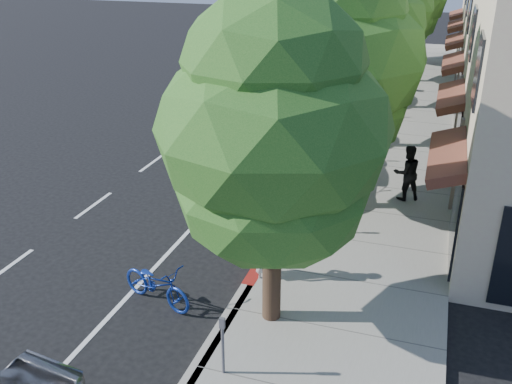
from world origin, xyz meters
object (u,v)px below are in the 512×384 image
at_px(bicycle, 157,284).
at_px(street_tree_3, 385,11).
at_px(street_tree_0, 274,135).
at_px(dark_suv_far, 366,51).
at_px(dark_sedan, 322,130).
at_px(silver_suv, 295,163).
at_px(street_tree_1, 335,64).
at_px(street_tree_2, 366,29).
at_px(cyclist, 264,251).
at_px(pedestrian, 407,173).
at_px(white_pickup, 347,88).

bearing_deg(bicycle, street_tree_3, 9.25).
xyz_separation_m(street_tree_0, dark_suv_far, (-2.16, 29.05, -3.40)).
bearing_deg(dark_sedan, bicycle, -89.15).
bearing_deg(silver_suv, dark_suv_far, 87.34).
distance_m(street_tree_1, street_tree_2, 6.00).
bearing_deg(dark_suv_far, street_tree_0, -92.41).
bearing_deg(dark_sedan, dark_suv_far, 99.61).
height_order(street_tree_2, dark_suv_far, street_tree_2).
relative_size(street_tree_0, cyclist, 4.23).
bearing_deg(street_tree_1, cyclist, -98.30).
bearing_deg(street_tree_0, bicycle, -176.99).
distance_m(street_tree_0, street_tree_1, 6.00).
height_order(bicycle, pedestrian, pedestrian).
relative_size(street_tree_0, pedestrian, 3.96).
distance_m(street_tree_1, dark_sedan, 7.00).
bearing_deg(dark_suv_far, silver_suv, -94.70).
bearing_deg(cyclist, street_tree_1, -1.51).
xyz_separation_m(street_tree_2, pedestrian, (2.25, -4.74, -3.65)).
distance_m(silver_suv, pedestrian, 3.68).
bearing_deg(street_tree_2, cyclist, -93.56).
bearing_deg(street_tree_0, cyclist, 112.85).
bearing_deg(cyclist, dark_sedan, 11.01).
xyz_separation_m(silver_suv, pedestrian, (3.67, -0.24, 0.22)).
height_order(street_tree_2, dark_sedan, street_tree_2).
distance_m(cyclist, pedestrian, 6.41).
xyz_separation_m(street_tree_3, bicycle, (-2.70, -18.14, -4.18)).
relative_size(cyclist, dark_suv_far, 0.31).
bearing_deg(white_pickup, cyclist, -89.71).
height_order(street_tree_2, pedestrian, street_tree_2).
height_order(street_tree_1, pedestrian, street_tree_1).
relative_size(bicycle, white_pickup, 0.31).
relative_size(silver_suv, dark_suv_far, 1.10).
height_order(cyclist, dark_suv_far, dark_suv_far).
bearing_deg(white_pickup, dark_suv_far, 90.41).
xyz_separation_m(cyclist, dark_suv_far, (-1.51, 27.51, 0.08)).
relative_size(street_tree_0, silver_suv, 1.20).
xyz_separation_m(street_tree_2, silver_suv, (-1.42, -4.50, -3.87)).
height_order(cyclist, bicycle, cyclist).
xyz_separation_m(cyclist, pedestrian, (2.90, 5.71, 0.21)).
height_order(street_tree_0, silver_suv, street_tree_0).
bearing_deg(street_tree_3, dark_suv_far, 101.04).
height_order(street_tree_0, bicycle, street_tree_0).
bearing_deg(street_tree_1, bicycle, -113.73).
distance_m(street_tree_0, white_pickup, 18.60).
xyz_separation_m(bicycle, dark_suv_far, (0.54, 29.19, 0.39)).
distance_m(white_pickup, pedestrian, 11.60).
xyz_separation_m(bicycle, white_pickup, (1.15, 18.36, 0.40)).
relative_size(bicycle, silver_suv, 0.34).
relative_size(street_tree_1, dark_sedan, 1.71).
bearing_deg(dark_sedan, pedestrian, -43.54).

